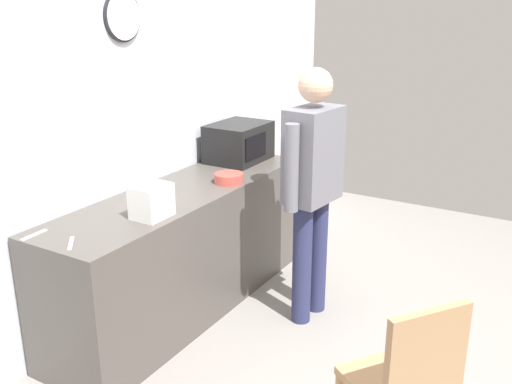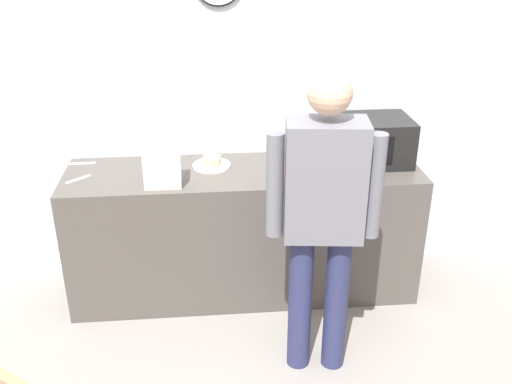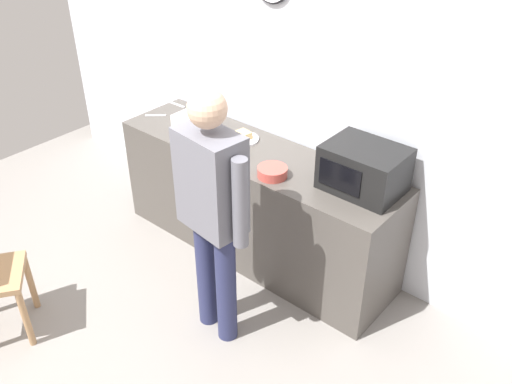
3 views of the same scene
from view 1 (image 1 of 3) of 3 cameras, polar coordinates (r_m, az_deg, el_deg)
ground_plane at (r=3.82m, az=8.81°, el=-15.50°), size 6.00×6.00×0.00m
back_wall at (r=4.11m, az=-11.48°, el=6.61°), size 5.40×0.13×2.60m
kitchen_counter at (r=4.11m, az=-7.06°, el=-5.72°), size 2.29×0.62×0.89m
microwave at (r=4.61m, az=-1.70°, el=4.95°), size 0.50×0.39×0.30m
sandwich_plate at (r=3.85m, az=-10.18°, el=-0.12°), size 0.25×0.25×0.07m
salad_bowl at (r=4.07m, az=-2.71°, el=1.39°), size 0.20×0.20×0.07m
toaster at (r=3.46m, az=-10.29°, el=-0.90°), size 0.22×0.18×0.20m
fork_utensil at (r=3.39m, az=-21.09°, el=-3.98°), size 0.17×0.03×0.01m
spoon_utensil at (r=3.22m, az=-17.82°, el=-4.85°), size 0.14×0.13×0.01m
person_standing at (r=3.80m, az=5.61°, el=1.37°), size 0.59×0.28×1.73m
wooden_chair at (r=2.75m, az=14.67°, el=-17.79°), size 0.56×0.56×0.94m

